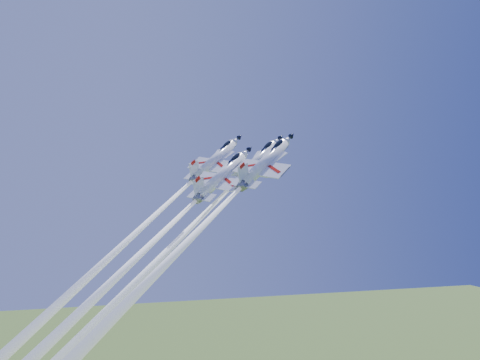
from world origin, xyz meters
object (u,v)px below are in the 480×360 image
object	(u,v)px
jet_lead	(177,242)
jet_slot	(154,240)
jet_left	(146,224)
jet_right	(204,225)

from	to	relation	value
jet_lead	jet_slot	distance (m)	5.85
jet_slot	jet_lead	bearing A→B (deg)	100.13
jet_left	jet_right	distance (m)	14.22
jet_right	jet_slot	world-z (taller)	jet_right
jet_left	jet_right	bearing A→B (deg)	-1.20
jet_right	jet_slot	xyz separation A→B (m)	(-7.11, 3.64, -2.51)
jet_lead	jet_right	xyz separation A→B (m)	(2.88, -7.64, 3.08)
jet_right	jet_slot	size ratio (longest dim) A/B	0.99
jet_left	jet_slot	distance (m)	8.71
jet_right	jet_left	bearing A→B (deg)	178.80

